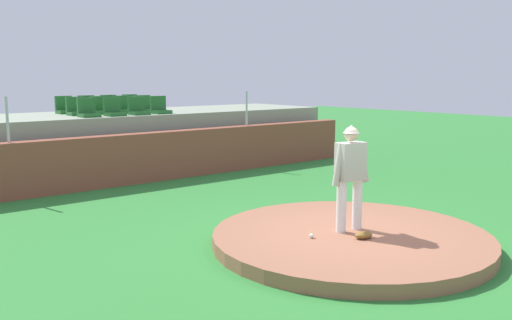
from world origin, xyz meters
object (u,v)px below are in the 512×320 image
object	(u,v)px
fielding_glove	(364,235)
stadium_chair_3	(160,108)
stadium_chair_2	(138,109)
stadium_chair_11	(131,106)
stadium_chair_4	(76,109)
stadium_chair_7	(144,107)
stadium_chair_6	(122,108)
stadium_chair_0	(88,111)
stadium_chair_10	(110,106)
pitcher	(350,170)
stadium_chair_9	(88,107)
stadium_chair_5	(100,109)
baseball	(312,236)
stadium_chair_1	(114,110)
stadium_chair_8	(65,108)

from	to	relation	value
fielding_glove	stadium_chair_3	world-z (taller)	stadium_chair_3
stadium_chair_2	stadium_chair_11	bearing A→B (deg)	-110.90
stadium_chair_4	stadium_chair_7	world-z (taller)	same
stadium_chair_7	stadium_chair_11	world-z (taller)	same
fielding_glove	stadium_chair_6	world-z (taller)	stadium_chair_6
stadium_chair_0	stadium_chair_3	xyz separation A→B (m)	(2.12, -0.00, 0.00)
stadium_chair_10	stadium_chair_6	bearing A→B (deg)	90.16
pitcher	stadium_chair_9	world-z (taller)	stadium_chair_9
stadium_chair_5	stadium_chair_11	size ratio (longest dim) A/B	1.00
stadium_chair_4	stadium_chair_10	size ratio (longest dim) A/B	1.00
stadium_chair_2	stadium_chair_9	size ratio (longest dim) A/B	1.00
stadium_chair_4	stadium_chair_9	size ratio (longest dim) A/B	1.00
stadium_chair_4	stadium_chair_10	bearing A→B (deg)	-147.56
stadium_chair_2	stadium_chair_10	size ratio (longest dim) A/B	1.00
stadium_chair_3	stadium_chair_11	world-z (taller)	same
stadium_chair_0	stadium_chair_11	distance (m)	2.73
pitcher	baseball	size ratio (longest dim) A/B	23.54
stadium_chair_2	stadium_chair_11	xyz separation A→B (m)	(0.68, 1.79, 0.00)
stadium_chair_7	stadium_chair_4	bearing A→B (deg)	-0.07
baseball	stadium_chair_2	distance (m)	8.16
stadium_chair_3	stadium_chair_5	size ratio (longest dim) A/B	1.00
stadium_chair_6	baseball	bearing A→B (deg)	83.18
fielding_glove	stadium_chair_6	xyz separation A→B (m)	(0.44, 9.36, 1.56)
baseball	stadium_chair_3	xyz separation A→B (m)	(1.79, 7.96, 1.58)
stadium_chair_0	stadium_chair_2	distance (m)	1.41
pitcher	baseball	world-z (taller)	pitcher
stadium_chair_0	stadium_chair_5	size ratio (longest dim) A/B	1.00
stadium_chair_7	stadium_chair_1	bearing A→B (deg)	33.04
stadium_chair_1	stadium_chair_11	xyz separation A→B (m)	(1.39, 1.79, 0.00)
stadium_chair_8	stadium_chair_11	xyz separation A→B (m)	(2.08, 0.04, 0.00)
baseball	stadium_chair_0	world-z (taller)	stadium_chair_0
stadium_chair_1	stadium_chair_10	distance (m)	1.88
stadium_chair_7	stadium_chair_10	xyz separation A→B (m)	(-0.69, 0.87, 0.00)
stadium_chair_2	stadium_chair_5	size ratio (longest dim) A/B	1.00
fielding_glove	stadium_chair_5	size ratio (longest dim) A/B	0.60
pitcher	stadium_chair_10	distance (m)	9.79
stadium_chair_11	stadium_chair_6	bearing A→B (deg)	51.12
pitcher	stadium_chair_2	distance (m)	8.03
stadium_chair_0	stadium_chair_2	xyz separation A→B (m)	(1.41, -0.04, 0.00)
fielding_glove	stadium_chair_6	size ratio (longest dim) A/B	0.60
baseball	stadium_chair_10	size ratio (longest dim) A/B	0.15
stadium_chair_2	stadium_chair_8	xyz separation A→B (m)	(-1.39, 1.75, 0.00)
stadium_chair_0	stadium_chair_4	distance (m)	0.86
stadium_chair_3	stadium_chair_6	size ratio (longest dim) A/B	1.00
stadium_chair_7	stadium_chair_11	xyz separation A→B (m)	(0.02, 0.90, 0.00)
fielding_glove	stadium_chair_0	size ratio (longest dim) A/B	0.60
stadium_chair_8	stadium_chair_11	distance (m)	2.08
stadium_chair_0	stadium_chair_9	distance (m)	1.86
stadium_chair_6	stadium_chair_7	xyz separation A→B (m)	(0.69, -0.02, 0.00)
pitcher	fielding_glove	world-z (taller)	pitcher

